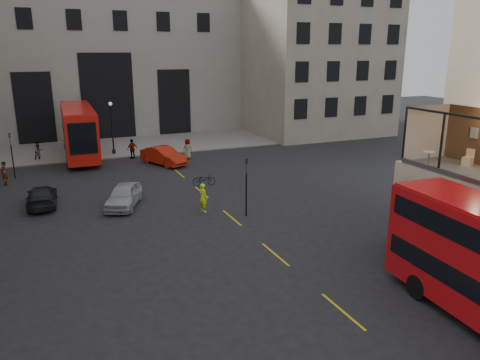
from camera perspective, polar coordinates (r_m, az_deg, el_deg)
name	(u,v)px	position (r m, az deg, el deg)	size (l,w,h in m)	color
ground	(382,302)	(21.42, 16.91, -13.99)	(140.00, 140.00, 0.00)	black
gateway	(99,57)	(62.39, -16.78, 14.12)	(35.00, 10.60, 18.00)	#98968D
building_right	(307,49)	(62.97, 8.22, 15.53)	(16.60, 18.60, 20.00)	#A69B85
pavement_far	(108,147)	(53.35, -15.75, 3.93)	(40.00, 12.00, 0.12)	slate
traffic_light_near	(246,180)	(29.48, 0.77, 0.05)	(0.16, 0.20, 3.80)	black
traffic_light_far	(11,150)	(42.75, -26.10, 3.35)	(0.16, 0.20, 3.80)	black
street_lamp_b	(112,131)	(49.03, -15.30, 5.75)	(0.36, 0.36, 5.33)	black
bus_far	(79,129)	(48.74, -19.06, 5.87)	(3.21, 12.56, 4.98)	red
car_a	(124,196)	(32.72, -14.01, -1.85)	(1.83, 4.55, 1.55)	#A7AAAF
car_b	(164,156)	(43.99, -9.31, 2.93)	(1.74, 5.00, 1.65)	#B51C0B
car_c	(42,196)	(34.73, -23.01, -1.82)	(1.89, 4.64, 1.35)	black
bicycle	(204,179)	(36.96, -4.42, 0.08)	(0.61, 1.76, 0.92)	gray
cyclist	(203,198)	(30.77, -4.52, -2.15)	(0.71, 0.46, 1.94)	#E3FF1A
pedestrian_a	(39,151)	(48.89, -23.35, 3.28)	(0.93, 0.73, 1.92)	gray
pedestrian_b	(94,156)	(45.30, -17.35, 2.80)	(1.08, 0.62, 1.67)	gray
pedestrian_c	(132,149)	(47.03, -12.99, 3.72)	(1.13, 0.47, 1.93)	gray
pedestrian_d	(188,149)	(46.04, -6.41, 3.80)	(0.96, 0.62, 1.96)	gray
pedestrian_e	(4,174)	(41.10, -26.83, 0.71)	(0.69, 0.46, 1.90)	gray
cafe_table_far	(429,156)	(25.67, 22.04, 2.68)	(0.60, 0.60, 0.75)	beige
cafe_chair_d	(468,161)	(26.52, 26.00, 2.11)	(0.53, 0.53, 0.88)	#DDBC7F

